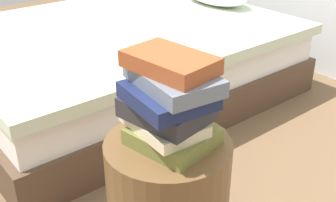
{
  "coord_description": "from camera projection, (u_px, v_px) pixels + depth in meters",
  "views": [
    {
      "loc": [
        0.82,
        -0.67,
        1.23
      ],
      "look_at": [
        0.0,
        0.0,
        0.69
      ],
      "focal_mm": 45.22,
      "sensor_mm": 36.0,
      "label": 1
    }
  ],
  "objects": [
    {
      "name": "book_navy",
      "position": [
        168.0,
        95.0,
        1.17
      ],
      "size": [
        0.25,
        0.23,
        0.05
      ],
      "primitive_type": "cube",
      "rotation": [
        0.0,
        0.0,
        -0.11
      ],
      "color": "#19234C",
      "rests_on": "book_charcoal"
    },
    {
      "name": "book_cream",
      "position": [
        164.0,
        123.0,
        1.23
      ],
      "size": [
        0.25,
        0.18,
        0.03
      ],
      "primitive_type": "cube",
      "rotation": [
        0.0,
        0.0,
        -0.06
      ],
      "color": "beige",
      "rests_on": "book_olive"
    },
    {
      "name": "book_slate",
      "position": [
        173.0,
        79.0,
        1.16
      ],
      "size": [
        0.29,
        0.21,
        0.05
      ],
      "primitive_type": "cube",
      "rotation": [
        0.0,
        0.0,
        -0.13
      ],
      "color": "slate",
      "rests_on": "book_navy"
    },
    {
      "name": "book_olive",
      "position": [
        173.0,
        136.0,
        1.24
      ],
      "size": [
        0.26,
        0.24,
        0.05
      ],
      "primitive_type": "cube",
      "rotation": [
        0.0,
        0.0,
        0.17
      ],
      "color": "olive",
      "rests_on": "side_table"
    },
    {
      "name": "book_rust",
      "position": [
        170.0,
        62.0,
        1.14
      ],
      "size": [
        0.26,
        0.19,
        0.05
      ],
      "primitive_type": "cube",
      "rotation": [
        0.0,
        0.0,
        0.12
      ],
      "color": "#994723",
      "rests_on": "book_slate"
    },
    {
      "name": "bed",
      "position": [
        125.0,
        59.0,
        2.7
      ],
      "size": [
        1.53,
        2.0,
        0.62
      ],
      "rotation": [
        0.0,
        0.0,
        0.0
      ],
      "color": "#4C3828",
      "rests_on": "ground_plane"
    },
    {
      "name": "book_charcoal",
      "position": [
        168.0,
        108.0,
        1.21
      ],
      "size": [
        0.26,
        0.22,
        0.06
      ],
      "primitive_type": "cube",
      "rotation": [
        0.0,
        0.0,
        0.16
      ],
      "color": "#28282D",
      "rests_on": "book_cream"
    }
  ]
}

